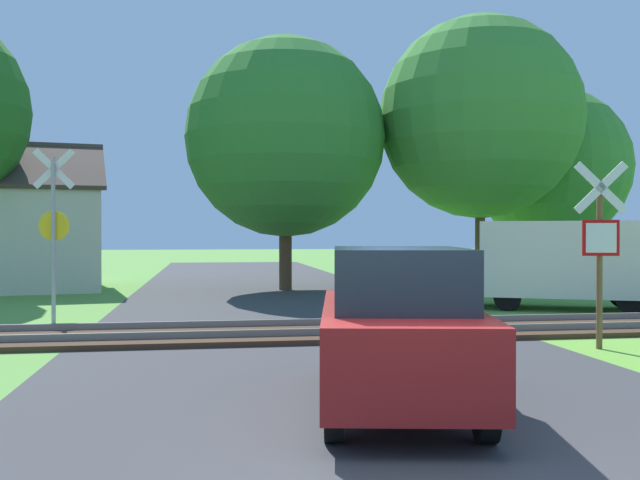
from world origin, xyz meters
name	(u,v)px	position (x,y,z in m)	size (l,w,h in m)	color
ground_plane	(423,465)	(0.00, 0.00, 0.00)	(160.00, 160.00, 0.00)	#5B933D
road_asphalt	(369,407)	(0.00, 2.00, 0.00)	(8.29, 80.00, 0.01)	#38383A
rail_track	(302,332)	(0.00, 7.68, 0.06)	(60.00, 2.60, 0.22)	#422D1E
stop_sign_near	(600,243)	(4.69, 5.26, 1.77)	(0.86, 0.24, 3.13)	brown
crossing_sign_far	(54,224)	(-5.05, 10.30, 2.15)	(0.88, 0.13, 3.77)	#9E9EA5
tree_far	(551,167)	(11.40, 20.20, 4.52)	(6.05, 6.05, 7.55)	#513823
tree_right	(480,118)	(7.64, 17.99, 5.97)	(7.04, 7.04, 9.49)	#513823
tree_center	(285,138)	(0.85, 18.45, 5.20)	(6.79, 6.79, 8.60)	#513823
mail_truck	(559,261)	(7.09, 11.26, 1.24)	(5.22, 3.76, 2.24)	silver
parked_car	(398,327)	(0.31, 1.94, 0.89)	(2.33, 4.23, 1.78)	maroon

